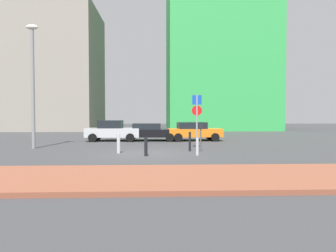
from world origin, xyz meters
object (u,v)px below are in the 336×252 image
(traffic_bollard_near, at_px, (146,147))
(parked_car_silver, at_px, (113,131))
(parked_car_black, at_px, (150,132))
(parked_car_orange, at_px, (194,131))
(parking_meter, at_px, (201,134))
(traffic_bollard_far, at_px, (197,147))
(traffic_bollard_edge, at_px, (119,143))
(traffic_bollard_mid, at_px, (190,142))
(street_lamp, at_px, (33,76))
(parking_sign_post, at_px, (197,115))

(traffic_bollard_near, bearing_deg, parked_car_silver, 108.30)
(parked_car_black, relative_size, parked_car_orange, 1.03)
(parking_meter, relative_size, traffic_bollard_far, 1.73)
(traffic_bollard_far, height_order, traffic_bollard_edge, traffic_bollard_edge)
(traffic_bollard_near, relative_size, traffic_bollard_far, 1.03)
(parked_car_orange, height_order, traffic_bollard_mid, parked_car_orange)
(parked_car_orange, distance_m, traffic_bollard_edge, 9.14)
(parking_meter, bearing_deg, traffic_bollard_near, -151.49)
(traffic_bollard_near, xyz_separation_m, traffic_bollard_edge, (-1.46, 1.11, 0.06))
(parked_car_silver, bearing_deg, traffic_bollard_edge, -79.38)
(parked_car_orange, relative_size, traffic_bollard_edge, 4.18)
(traffic_bollard_far, bearing_deg, traffic_bollard_mid, 95.52)
(street_lamp, height_order, traffic_bollard_near, street_lamp)
(parking_sign_post, relative_size, traffic_bollard_mid, 2.99)
(parked_car_orange, bearing_deg, traffic_bollard_far, -96.08)
(parked_car_silver, distance_m, traffic_bollard_mid, 8.62)
(parked_car_silver, bearing_deg, traffic_bollard_mid, -52.53)
(parking_sign_post, bearing_deg, parking_meter, -89.48)
(parking_sign_post, relative_size, traffic_bollard_near, 3.55)
(parking_meter, relative_size, street_lamp, 0.20)
(traffic_bollard_mid, bearing_deg, parked_car_silver, 127.47)
(traffic_bollard_mid, bearing_deg, street_lamp, 169.26)
(parking_meter, distance_m, street_lamp, 10.49)
(parked_car_orange, distance_m, traffic_bollard_far, 8.75)
(traffic_bollard_near, height_order, traffic_bollard_edge, traffic_bollard_edge)
(parked_car_orange, distance_m, street_lamp, 12.04)
(parked_car_black, xyz_separation_m, traffic_bollard_mid, (2.38, -6.91, -0.19))
(street_lamp, distance_m, traffic_bollard_mid, 10.08)
(parked_car_orange, height_order, traffic_bollard_far, parked_car_orange)
(parked_car_black, height_order, traffic_bollard_mid, parked_car_black)
(traffic_bollard_mid, bearing_deg, parking_meter, -30.18)
(traffic_bollard_near, bearing_deg, traffic_bollard_edge, 142.70)
(parked_car_orange, height_order, street_lamp, street_lamp)
(parked_car_silver, xyz_separation_m, traffic_bollard_near, (2.89, -8.73, -0.35))
(parking_sign_post, bearing_deg, traffic_bollard_mid, -115.71)
(traffic_bollard_near, bearing_deg, traffic_bollard_mid, 38.93)
(traffic_bollard_near, bearing_deg, traffic_bollard_far, 2.87)
(parking_sign_post, distance_m, traffic_bollard_edge, 4.98)
(parked_car_silver, distance_m, parking_sign_post, 8.22)
(traffic_bollard_edge, bearing_deg, parked_car_black, 79.51)
(traffic_bollard_near, bearing_deg, parking_meter, 28.51)
(parked_car_orange, bearing_deg, street_lamp, -153.27)
(traffic_bollard_edge, bearing_deg, parking_sign_post, 23.69)
(parked_car_black, relative_size, traffic_bollard_far, 5.07)
(parking_meter, bearing_deg, parking_sign_post, 90.52)
(parked_car_silver, relative_size, traffic_bollard_near, 4.59)
(parking_sign_post, xyz_separation_m, traffic_bollard_near, (-2.89, -3.02, -1.56))
(traffic_bollard_mid, relative_size, traffic_bollard_edge, 1.04)
(parked_car_black, xyz_separation_m, parked_car_orange, (3.48, 0.01, 0.04))
(traffic_bollard_far, bearing_deg, street_lamp, 159.41)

